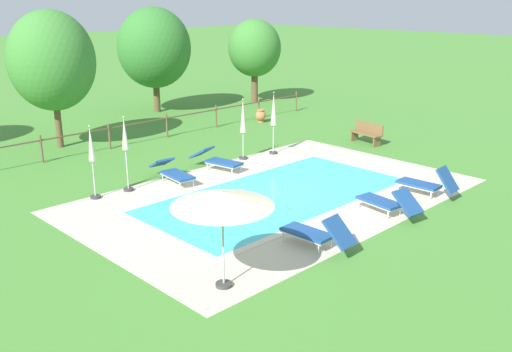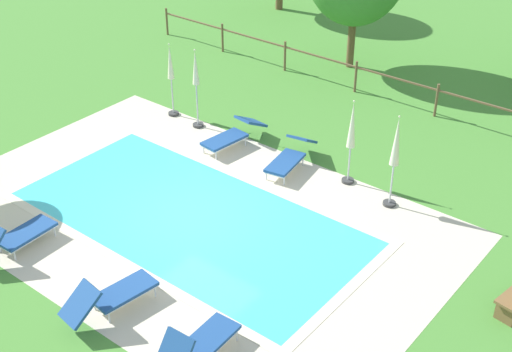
# 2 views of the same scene
# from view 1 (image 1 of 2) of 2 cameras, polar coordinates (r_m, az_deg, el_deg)

# --- Properties ---
(ground_plane) EXTENTS (160.00, 160.00, 0.00)m
(ground_plane) POSITION_cam_1_polar(r_m,az_deg,el_deg) (17.65, 2.11, -1.92)
(ground_plane) COLOR #478433
(pool_deck_paving) EXTENTS (12.20, 7.83, 0.01)m
(pool_deck_paving) POSITION_cam_1_polar(r_m,az_deg,el_deg) (17.65, 2.11, -1.91)
(pool_deck_paving) COLOR beige
(pool_deck_paving) RESTS_ON ground
(swimming_pool_water) EXTENTS (8.44, 4.08, 0.01)m
(swimming_pool_water) POSITION_cam_1_polar(r_m,az_deg,el_deg) (17.65, 2.11, -1.90)
(swimming_pool_water) COLOR #42CCD6
(swimming_pool_water) RESTS_ON ground
(pool_coping_rim) EXTENTS (8.92, 4.56, 0.01)m
(pool_coping_rim) POSITION_cam_1_polar(r_m,az_deg,el_deg) (17.65, 2.11, -1.89)
(pool_coping_rim) COLOR beige
(pool_coping_rim) RESTS_ON ground
(sun_lounger_north_near_steps) EXTENTS (0.94, 2.12, 0.76)m
(sun_lounger_north_near_steps) POSITION_cam_1_polar(r_m,az_deg,el_deg) (20.16, -3.90, 1.63)
(sun_lounger_north_near_steps) COLOR navy
(sun_lounger_north_near_steps) RESTS_ON ground
(sun_lounger_north_mid) EXTENTS (0.69, 1.96, 0.92)m
(sun_lounger_north_mid) POSITION_cam_1_polar(r_m,az_deg,el_deg) (13.99, 6.05, -5.70)
(sun_lounger_north_mid) COLOR navy
(sun_lounger_north_mid) RESTS_ON ground
(sun_lounger_north_far) EXTENTS (0.69, 1.87, 1.00)m
(sun_lounger_north_far) POSITION_cam_1_polar(r_m,az_deg,el_deg) (18.25, 16.74, -0.70)
(sun_lounger_north_far) COLOR navy
(sun_lounger_north_far) RESTS_ON ground
(sun_lounger_north_end) EXTENTS (0.86, 2.04, 0.86)m
(sun_lounger_north_end) POSITION_cam_1_polar(r_m,az_deg,el_deg) (16.39, 13.03, -2.55)
(sun_lounger_north_end) COLOR navy
(sun_lounger_north_end) RESTS_ON ground
(sun_lounger_south_near_corner) EXTENTS (0.83, 2.12, 0.72)m
(sun_lounger_south_near_corner) POSITION_cam_1_polar(r_m,az_deg,el_deg) (18.97, -8.33, 0.44)
(sun_lounger_south_near_corner) COLOR navy
(sun_lounger_south_near_corner) RESTS_ON ground
(patio_umbrella_open_foreground) EXTENTS (2.14, 2.14, 2.17)m
(patio_umbrella_open_foreground) POSITION_cam_1_polar(r_m,az_deg,el_deg) (11.53, -3.40, -2.37)
(patio_umbrella_open_foreground) COLOR #383838
(patio_umbrella_open_foreground) RESTS_ON ground
(patio_umbrella_closed_row_west) EXTENTS (0.32, 0.32, 2.40)m
(patio_umbrella_closed_row_west) POSITION_cam_1_polar(r_m,az_deg,el_deg) (18.05, -12.97, 3.11)
(patio_umbrella_closed_row_west) COLOR #383838
(patio_umbrella_closed_row_west) RESTS_ON ground
(patio_umbrella_closed_row_mid_west) EXTENTS (0.32, 0.32, 2.31)m
(patio_umbrella_closed_row_mid_west) POSITION_cam_1_polar(r_m,az_deg,el_deg) (21.18, -1.31, 5.43)
(patio_umbrella_closed_row_mid_west) COLOR #383838
(patio_umbrella_closed_row_mid_west) RESTS_ON ground
(patio_umbrella_closed_row_centre) EXTENTS (0.32, 0.32, 2.43)m
(patio_umbrella_closed_row_centre) POSITION_cam_1_polar(r_m,az_deg,el_deg) (21.91, 1.77, 6.15)
(patio_umbrella_closed_row_centre) COLOR #383838
(patio_umbrella_closed_row_centre) RESTS_ON ground
(patio_umbrella_closed_row_mid_east) EXTENTS (0.32, 0.32, 2.28)m
(patio_umbrella_closed_row_mid_east) POSITION_cam_1_polar(r_m,az_deg,el_deg) (17.63, -16.14, 2.16)
(patio_umbrella_closed_row_mid_east) COLOR #383838
(patio_umbrella_closed_row_mid_east) RESTS_ON ground
(wooden_bench_lawn_side) EXTENTS (0.68, 1.55, 0.87)m
(wooden_bench_lawn_side) POSITION_cam_1_polar(r_m,az_deg,el_deg) (24.17, 11.05, 4.30)
(wooden_bench_lawn_side) COLOR brown
(wooden_bench_lawn_side) RESTS_ON ground
(terracotta_urn_near_fence) EXTENTS (0.50, 0.50, 0.64)m
(terracotta_urn_near_fence) POSITION_cam_1_polar(r_m,az_deg,el_deg) (27.82, 0.48, 6.10)
(terracotta_urn_near_fence) COLOR #C67547
(terracotta_urn_near_fence) RESTS_ON ground
(perimeter_fence) EXTENTS (19.83, 0.08, 1.05)m
(perimeter_fence) POSITION_cam_1_polar(r_m,az_deg,el_deg) (24.25, -11.65, 4.83)
(perimeter_fence) COLOR brown
(perimeter_fence) RESTS_ON ground
(tree_far_west) EXTENTS (3.78, 3.78, 5.40)m
(tree_far_west) POSITION_cam_1_polar(r_m,az_deg,el_deg) (30.53, -10.16, 12.52)
(tree_far_west) COLOR brown
(tree_far_west) RESTS_ON ground
(tree_west_mid) EXTENTS (3.37, 3.37, 5.44)m
(tree_west_mid) POSITION_cam_1_polar(r_m,az_deg,el_deg) (24.01, -19.79, 10.80)
(tree_west_mid) COLOR brown
(tree_west_mid) RESTS_ON ground
(tree_centre) EXTENTS (3.01, 3.01, 4.69)m
(tree_centre) POSITION_cam_1_polar(r_m,az_deg,el_deg) (33.10, -0.15, 12.69)
(tree_centre) COLOR brown
(tree_centre) RESTS_ON ground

